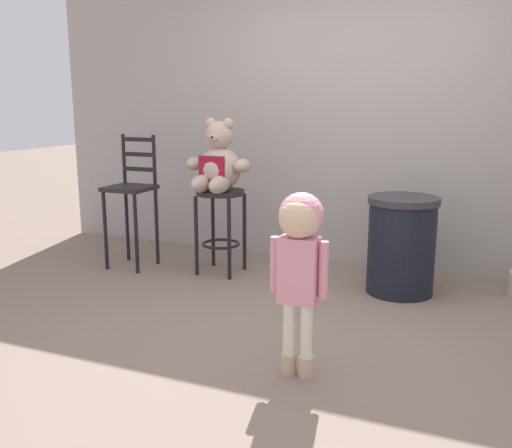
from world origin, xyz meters
TOP-DOWN VIEW (x-y plane):
  - ground_plane at (0.00, 0.00)m, footprint 24.00×24.00m
  - building_wall at (0.00, 1.93)m, footprint 6.15×0.30m
  - bar_stool_with_teddy at (-0.99, 1.06)m, footprint 0.40×0.40m
  - teddy_bear at (-0.99, 1.03)m, footprint 0.55×0.50m
  - child_walking at (0.22, -0.45)m, footprint 0.31×0.25m
  - trash_bin at (0.50, 1.12)m, footprint 0.53×0.53m
  - bar_chair_empty at (-1.78, 0.94)m, footprint 0.37×0.37m

SIDE VIEW (x-z plane):
  - ground_plane at x=0.00m, z-range 0.00..0.00m
  - trash_bin at x=0.50m, z-range 0.00..0.74m
  - bar_stool_with_teddy at x=-0.99m, z-range 0.16..0.86m
  - bar_chair_empty at x=-1.78m, z-range 0.06..1.21m
  - child_walking at x=0.22m, z-range 0.22..1.20m
  - teddy_bear at x=-0.99m, z-range 0.63..1.22m
  - building_wall at x=0.00m, z-range 0.00..3.20m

